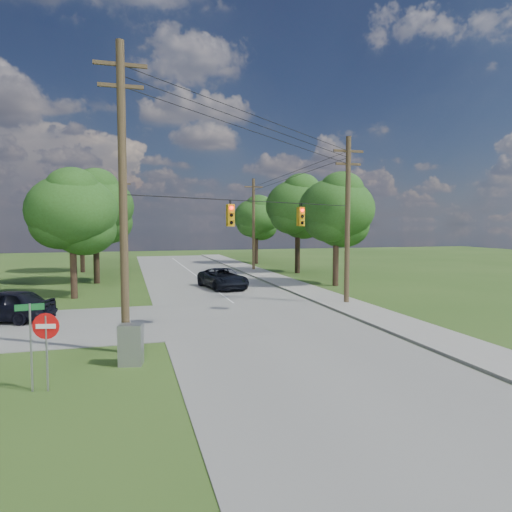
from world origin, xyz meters
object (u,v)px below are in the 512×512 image
object	(u,v)px
pole_north_w	(121,223)
car_cross_dark	(5,305)
do_not_enter_sign	(46,334)
pole_sw	(123,194)
car_main_north	(223,278)
control_cabinet	(131,345)
pole_north_e	(254,223)
pole_ne	(348,218)

from	to	relation	value
pole_north_w	car_cross_dark	bearing A→B (deg)	-104.25
do_not_enter_sign	pole_north_w	bearing A→B (deg)	99.37
pole_sw	car_main_north	xyz separation A→B (m)	(7.33, 16.48, -5.42)
pole_north_w	control_cabinet	distance (m)	31.67
do_not_enter_sign	pole_sw	bearing A→B (deg)	71.19
car_main_north	control_cabinet	world-z (taller)	car_main_north
pole_north_e	pole_north_w	bearing A→B (deg)	180.00
car_cross_dark	do_not_enter_sign	size ratio (longest dim) A/B	2.05
pole_sw	pole_ne	bearing A→B (deg)	29.38
car_main_north	control_cabinet	xyz separation A→B (m)	(-7.15, -18.23, -0.07)
pole_north_w	car_cross_dark	xyz separation A→B (m)	(-5.61, -22.09, -4.26)
car_main_north	do_not_enter_sign	bearing A→B (deg)	-125.97
pole_north_e	do_not_enter_sign	size ratio (longest dim) A/B	4.17
pole_ne	car_cross_dark	xyz separation A→B (m)	(-19.51, -0.09, -4.60)
pole_north_w	car_main_north	distance (m)	15.83
pole_north_w	control_cabinet	xyz separation A→B (m)	(0.58, -31.36, -4.39)
do_not_enter_sign	car_cross_dark	bearing A→B (deg)	120.95
pole_sw	control_cabinet	xyz separation A→B (m)	(0.18, -1.76, -5.49)
control_cabinet	pole_north_w	bearing A→B (deg)	103.46
pole_north_e	car_cross_dark	bearing A→B (deg)	-131.45
pole_north_e	control_cabinet	distance (m)	34.35
pole_north_w	do_not_enter_sign	xyz separation A→B (m)	(-1.88, -33.34, -3.38)
car_cross_dark	control_cabinet	size ratio (longest dim) A/B	3.32
pole_north_e	control_cabinet	world-z (taller)	pole_north_e
pole_sw	do_not_enter_sign	bearing A→B (deg)	-121.41
pole_sw	do_not_enter_sign	distance (m)	6.27
pole_ne	car_cross_dark	bearing A→B (deg)	-179.72
car_main_north	control_cabinet	size ratio (longest dim) A/B	3.79
pole_sw	pole_north_e	distance (m)	32.55
control_cabinet	do_not_enter_sign	xyz separation A→B (m)	(-2.46, -1.98, 1.01)
pole_sw	pole_north_w	bearing A→B (deg)	90.77
pole_ne	control_cabinet	size ratio (longest dim) A/B	7.09
pole_sw	car_main_north	distance (m)	18.83
car_cross_dark	do_not_enter_sign	xyz separation A→B (m)	(3.73, -11.24, 0.88)
pole_north_e	control_cabinet	xyz separation A→B (m)	(-13.32, -31.36, -4.39)
do_not_enter_sign	pole_ne	bearing A→B (deg)	48.29
pole_sw	car_cross_dark	bearing A→B (deg)	128.70
pole_north_w	car_main_north	xyz separation A→B (m)	(7.73, -13.12, -4.32)
pole_sw	pole_north_e	xyz separation A→B (m)	(13.50, 29.60, -1.10)
car_cross_dark	do_not_enter_sign	bearing A→B (deg)	39.56
control_cabinet	pole_sw	bearing A→B (deg)	108.16
car_cross_dark	control_cabinet	distance (m)	11.14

